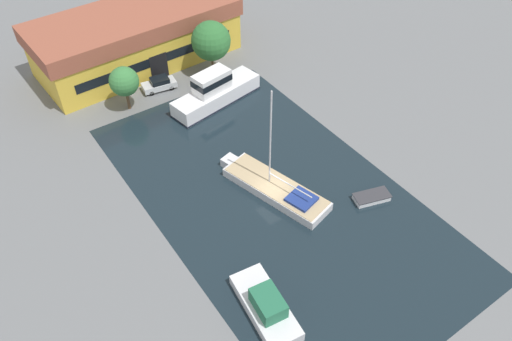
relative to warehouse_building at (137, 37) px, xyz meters
The scene contains 10 objects.
ground_plane 30.41m from the warehouse_building, 90.22° to the right, with size 440.00×440.00×0.00m, color slate.
water_canal 30.41m from the warehouse_building, 90.22° to the right, with size 22.32×39.62×0.01m, color black.
warehouse_building is the anchor object (origin of this frame).
quay_tree_near_building 10.67m from the warehouse_building, 122.27° to the right, with size 3.41×3.41×5.47m.
quay_tree_by_water 10.51m from the warehouse_building, 52.93° to the right, with size 4.88×4.88×7.20m.
parked_car 8.03m from the warehouse_building, 97.12° to the right, with size 4.35×2.44×1.57m.
sailboat_moored 30.07m from the warehouse_building, 89.50° to the right, with size 6.07×12.55×11.60m.
motor_cruiser 14.40m from the warehouse_building, 76.72° to the right, with size 11.96×5.09×4.33m.
small_dinghy 36.99m from the warehouse_building, 78.52° to the right, with size 3.85×2.58×0.62m.
cabin_boat 41.10m from the warehouse_building, 101.48° to the right, with size 3.72×7.54×2.45m.
Camera 1 is at (-20.64, -26.70, 35.40)m, focal length 35.00 mm.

